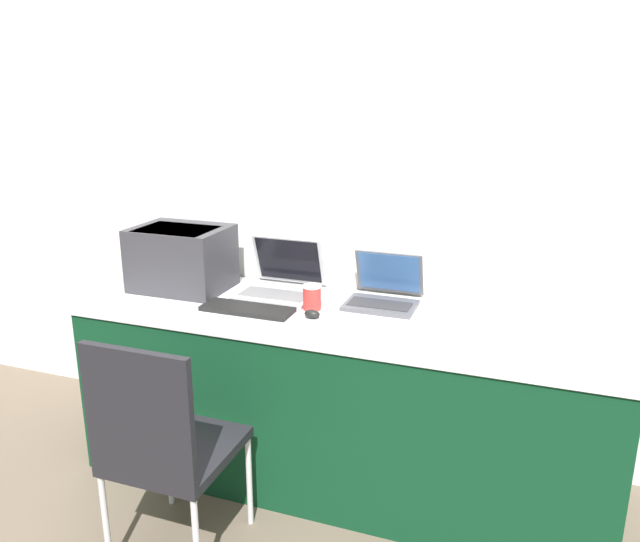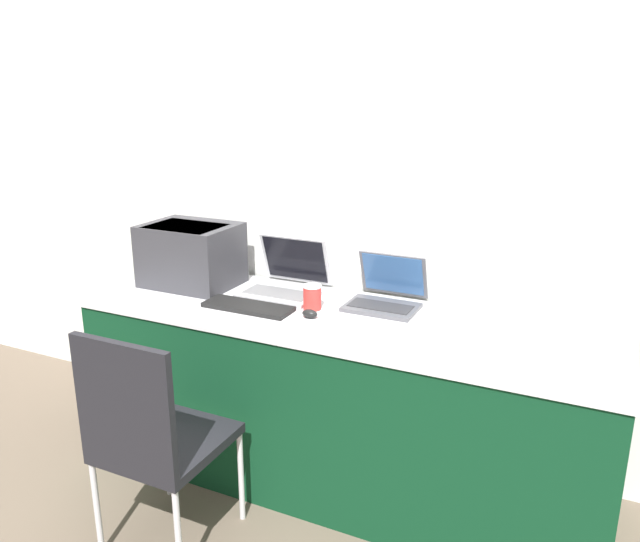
# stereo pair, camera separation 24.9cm
# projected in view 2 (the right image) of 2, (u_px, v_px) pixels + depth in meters

# --- Properties ---
(ground_plane) EXTENTS (14.00, 14.00, 0.00)m
(ground_plane) POSITION_uv_depth(u_px,v_px,m) (305.00, 521.00, 2.61)
(ground_plane) COLOR #6B5B4C
(wall_back) EXTENTS (8.00, 0.05, 2.60)m
(wall_back) POSITION_uv_depth(u_px,v_px,m) (376.00, 187.00, 2.90)
(wall_back) COLOR silver
(wall_back) RESTS_ON ground_plane
(table) EXTENTS (2.32, 0.71, 0.80)m
(table) POSITION_uv_depth(u_px,v_px,m) (339.00, 399.00, 2.80)
(table) COLOR #0C381E
(table) RESTS_ON ground_plane
(printer) EXTENTS (0.44, 0.34, 0.30)m
(printer) POSITION_uv_depth(u_px,v_px,m) (191.00, 252.00, 3.07)
(printer) COLOR #333338
(printer) RESTS_ON table
(laptop_left) EXTENTS (0.36, 0.34, 0.26)m
(laptop_left) POSITION_uv_depth(u_px,v_px,m) (285.00, 281.00, 2.98)
(laptop_left) COLOR #B7B7BC
(laptop_left) RESTS_ON table
(laptop_right) EXTENTS (0.31, 0.30, 0.22)m
(laptop_right) POSITION_uv_depth(u_px,v_px,m) (386.00, 295.00, 2.80)
(laptop_right) COLOR #4C4C51
(laptop_right) RESTS_ON table
(external_keyboard) EXTENTS (0.41, 0.14, 0.02)m
(external_keyboard) POSITION_uv_depth(u_px,v_px,m) (248.00, 307.00, 2.77)
(external_keyboard) COLOR black
(external_keyboard) RESTS_ON table
(coffee_cup) EXTENTS (0.08, 0.08, 0.11)m
(coffee_cup) POSITION_uv_depth(u_px,v_px,m) (312.00, 297.00, 2.75)
(coffee_cup) COLOR red
(coffee_cup) RESTS_ON table
(mouse) EXTENTS (0.07, 0.04, 0.04)m
(mouse) POSITION_uv_depth(u_px,v_px,m) (310.00, 314.00, 2.66)
(mouse) COLOR black
(mouse) RESTS_ON table
(chair) EXTENTS (0.42, 0.45, 0.93)m
(chair) POSITION_uv_depth(u_px,v_px,m) (151.00, 432.00, 2.31)
(chair) COLOR black
(chair) RESTS_ON ground_plane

